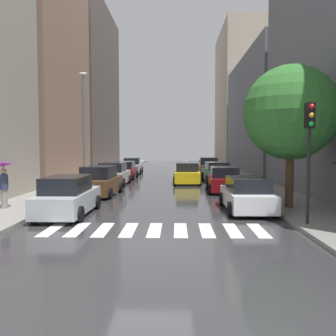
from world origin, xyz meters
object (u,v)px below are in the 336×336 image
object	(u,v)px
parked_car_left_fourth	(125,171)
traffic_light_right_corner	(309,136)
parked_car_left_second	(100,182)
parked_car_right_fourth	(208,167)
lamp_post_left	(84,122)
parked_car_left_fifth	(133,166)
taxi_midroad	(187,174)
pedestrian_foreground	(4,175)
parked_car_left_nearest	(68,197)
street_tree_right	(291,113)
parked_car_left_third	(113,175)
parked_car_right_third	(216,172)
parked_car_right_nearest	(247,195)
parked_car_right_second	(224,180)

from	to	relation	value
parked_car_left_fourth	traffic_light_right_corner	distance (m)	21.41
parked_car_left_second	parked_car_right_fourth	world-z (taller)	parked_car_right_fourth
parked_car_left_fourth	lamp_post_left	size ratio (longest dim) A/B	0.53
parked_car_left_fifth	traffic_light_right_corner	world-z (taller)	traffic_light_right_corner
taxi_midroad	pedestrian_foreground	world-z (taller)	pedestrian_foreground
parked_car_left_nearest	parked_car_left_fourth	distance (m)	17.01
parked_car_right_fourth	traffic_light_right_corner	distance (m)	23.56
taxi_midroad	traffic_light_right_corner	xyz separation A→B (m)	(3.89, -15.22, 2.52)
street_tree_right	taxi_midroad	bearing A→B (deg)	110.22
parked_car_left_third	parked_car_left_second	bearing A→B (deg)	-176.47
parked_car_right_fourth	traffic_light_right_corner	bearing A→B (deg)	-174.56
parked_car_right_fourth	pedestrian_foreground	world-z (taller)	pedestrian_foreground
parked_car_left_third	parked_car_left_fifth	world-z (taller)	parked_car_left_third
parked_car_left_second	traffic_light_right_corner	distance (m)	12.56
parked_car_left_fourth	parked_car_left_fifth	size ratio (longest dim) A/B	0.88
parked_car_left_fourth	parked_car_left_fifth	world-z (taller)	parked_car_left_fifth
parked_car_left_third	traffic_light_right_corner	world-z (taller)	traffic_light_right_corner
parked_car_right_third	parked_car_right_fourth	world-z (taller)	parked_car_right_fourth
parked_car_right_nearest	taxi_midroad	distance (m)	12.13
parked_car_left_nearest	parked_car_right_fourth	world-z (taller)	parked_car_right_fourth
parked_car_right_third	parked_car_left_nearest	bearing A→B (deg)	149.39
parked_car_left_fifth	street_tree_right	xyz separation A→B (m)	(9.77, -22.10, 3.63)
street_tree_right	parked_car_right_nearest	bearing A→B (deg)	-173.63
parked_car_right_fourth	pedestrian_foreground	distance (m)	23.17
parked_car_right_nearest	parked_car_right_fourth	world-z (taller)	parked_car_right_fourth
parked_car_right_second	parked_car_right_third	distance (m)	6.59
parked_car_left_fifth	traffic_light_right_corner	size ratio (longest dim) A/B	1.09
parked_car_left_fourth	lamp_post_left	world-z (taller)	lamp_post_left
taxi_midroad	traffic_light_right_corner	bearing A→B (deg)	-165.18
lamp_post_left	parked_car_right_nearest	bearing A→B (deg)	-41.71
parked_car_left_second	parked_car_right_nearest	world-z (taller)	parked_car_left_second
traffic_light_right_corner	lamp_post_left	xyz separation A→B (m)	(-11.00, 11.76, 1.26)
street_tree_right	parked_car_left_third	bearing A→B (deg)	133.40
parked_car_left_third	parked_car_left_fourth	distance (m)	5.26
parked_car_right_third	lamp_post_left	world-z (taller)	lamp_post_left
parked_car_right_second	lamp_post_left	xyz separation A→B (m)	(-9.31, 1.67, 3.80)
parked_car_right_fourth	parked_car_left_nearest	bearing A→B (deg)	161.68
parked_car_right_nearest	parked_car_right_fourth	bearing A→B (deg)	-0.15
parked_car_right_nearest	parked_car_right_fourth	xyz separation A→B (m)	(0.01, 20.05, 0.09)
parked_car_left_fifth	pedestrian_foreground	distance (m)	22.94
parked_car_left_nearest	parked_car_right_nearest	bearing A→B (deg)	-80.96
traffic_light_right_corner	lamp_post_left	distance (m)	16.15
taxi_midroad	pedestrian_foreground	bearing A→B (deg)	145.99
parked_car_left_nearest	parked_car_left_third	world-z (taller)	parked_car_left_third
parked_car_left_nearest	parked_car_right_third	size ratio (longest dim) A/B	0.97
parked_car_left_second	parked_car_right_nearest	xyz separation A→B (m)	(7.66, -4.87, -0.09)
taxi_midroad	lamp_post_left	world-z (taller)	lamp_post_left
street_tree_right	lamp_post_left	xyz separation A→B (m)	(-11.41, 8.22, 0.15)
parked_car_left_fifth	lamp_post_left	xyz separation A→B (m)	(-1.64, -13.88, 3.78)
taxi_midroad	parked_car_left_nearest	bearing A→B (deg)	158.15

